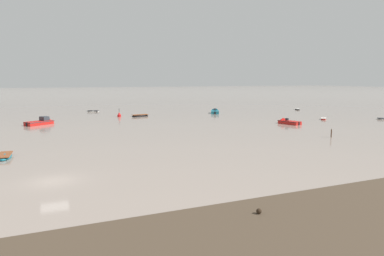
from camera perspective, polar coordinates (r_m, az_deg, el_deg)
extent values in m
plane|color=gray|center=(34.97, -22.04, -8.21)|extent=(800.00, 800.00, 0.00)
sphere|color=#2D2116|center=(24.95, 11.06, -13.41)|extent=(0.38, 0.38, 0.38)
cube|color=#197084|center=(96.68, 3.83, 2.59)|extent=(4.19, 5.55, 1.01)
cone|color=#197084|center=(99.35, 3.82, 2.74)|extent=(2.53, 2.34, 2.03)
cube|color=#33383F|center=(96.70, 3.83, 2.82)|extent=(4.28, 5.67, 0.11)
cube|color=#33383F|center=(97.39, 3.83, 3.10)|extent=(0.80, 0.70, 0.56)
cube|color=black|center=(94.17, 3.84, 2.54)|extent=(0.50, 0.46, 0.72)
ellipsoid|color=red|center=(87.52, 21.01, 1.41)|extent=(3.19, 3.16, 0.53)
cube|color=silver|center=(87.50, 21.02, 1.56)|extent=(2.98, 2.95, 0.07)
cube|color=silver|center=(87.50, 21.02, 1.51)|extent=(0.87, 0.88, 0.05)
ellipsoid|color=white|center=(105.05, -16.10, 2.66)|extent=(3.76, 2.77, 0.57)
cube|color=black|center=(105.03, -16.10, 2.79)|extent=(3.49, 2.61, 0.08)
cube|color=black|center=(105.04, -16.10, 2.75)|extent=(0.72, 1.09, 0.06)
ellipsoid|color=#197084|center=(47.56, -28.66, -4.21)|extent=(1.55, 4.19, 0.65)
cube|color=brown|center=(47.51, -28.68, -3.88)|extent=(1.51, 3.85, 0.09)
cube|color=brown|center=(47.53, -28.67, -4.00)|extent=(1.28, 0.30, 0.07)
ellipsoid|color=black|center=(113.04, 17.11, 2.97)|extent=(2.39, 3.41, 0.51)
cube|color=silver|center=(113.02, 17.12, 3.08)|extent=(2.26, 3.17, 0.07)
cube|color=silver|center=(113.03, 17.12, 3.05)|extent=(0.99, 0.61, 0.05)
ellipsoid|color=black|center=(89.53, -8.62, 2.02)|extent=(4.72, 2.34, 0.71)
cube|color=brown|center=(89.50, -8.63, 2.21)|extent=(4.36, 2.25, 0.09)
cube|color=brown|center=(89.51, -8.62, 2.15)|extent=(0.53, 1.42, 0.07)
cube|color=red|center=(76.17, 15.92, 0.81)|extent=(3.05, 5.05, 0.93)
cone|color=red|center=(77.67, 14.47, 1.00)|extent=(2.16, 1.88, 1.86)
cube|color=black|center=(76.16, 15.89, 1.07)|extent=(3.11, 5.17, 0.10)
cube|color=black|center=(76.52, 15.50, 1.40)|extent=(0.70, 0.55, 0.52)
cube|color=black|center=(74.80, 17.33, 0.73)|extent=(0.43, 0.37, 0.66)
cube|color=red|center=(78.84, -24.09, 0.68)|extent=(5.83, 5.05, 1.09)
cone|color=red|center=(80.47, -22.39, 0.91)|extent=(2.66, 2.77, 2.18)
cube|color=#33383F|center=(78.83, -24.07, 0.98)|extent=(5.96, 5.16, 0.12)
cube|color=#33383F|center=(79.47, -23.34, 1.48)|extent=(2.07, 2.17, 0.84)
cube|color=#384751|center=(79.84, -22.96, 1.57)|extent=(1.20, 1.52, 0.67)
cube|color=black|center=(77.36, -25.74, 0.57)|extent=(0.53, 0.55, 0.77)
cylinder|color=red|center=(89.50, -12.00, 1.94)|extent=(0.90, 0.90, 0.70)
cone|color=red|center=(89.43, -12.01, 2.39)|extent=(0.72, 0.72, 0.70)
cylinder|color=black|center=(89.35, -12.03, 2.90)|extent=(0.10, 0.10, 0.90)
cylinder|color=#4B3323|center=(60.93, 22.15, -0.85)|extent=(0.18, 0.18, 1.59)
cylinder|color=silver|center=(60.83, 22.18, -0.16)|extent=(0.22, 0.22, 0.08)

